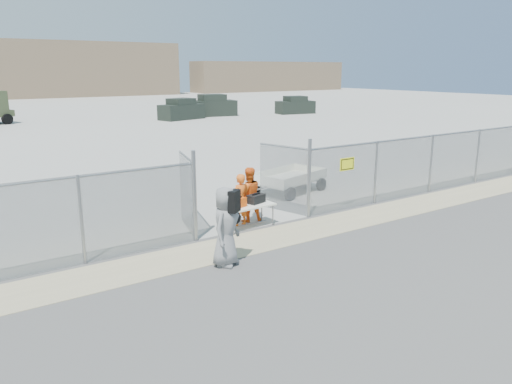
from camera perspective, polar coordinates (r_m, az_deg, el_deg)
ground at (r=13.32m, az=4.85°, el=-6.32°), size 160.00×160.00×0.00m
tarmac_inside at (r=52.50m, az=-25.46°, el=7.57°), size 160.00×80.00×0.01m
dirt_strip at (r=14.06m, az=2.29°, el=-5.14°), size 44.00×1.60×0.01m
distant_hills at (r=88.64m, az=-26.31°, el=12.46°), size 140.00×6.00×9.00m
chain_link_fence at (r=14.54m, az=0.00°, el=-0.00°), size 40.00×0.20×2.20m
folding_table at (r=14.76m, az=-0.89°, el=-2.82°), size 1.66×0.77×0.69m
orange_bag at (r=14.47m, az=-2.04°, el=-1.21°), size 0.48×0.37×0.27m
black_duffel at (r=14.89m, az=0.01°, el=-0.78°), size 0.60×0.45×0.26m
security_worker_left at (r=14.83m, az=-1.86°, el=-0.93°), size 0.65×0.49×1.59m
security_worker_right at (r=15.26m, az=-0.86°, el=-0.29°), size 0.96×0.83×1.70m
visitor at (r=11.85m, az=-3.49°, el=-3.95°), size 1.13×1.04×1.93m
utility_trailer at (r=19.04m, az=3.83°, el=1.28°), size 4.02×2.78×0.88m
parked_vehicle_near at (r=47.21m, az=-8.52°, el=9.34°), size 4.54×2.94×1.90m
parked_vehicle_mid at (r=50.40m, az=-5.03°, el=9.82°), size 4.87×2.79×2.08m
parked_vehicle_far at (r=53.05m, az=4.51°, el=9.87°), size 4.16×2.36×1.78m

